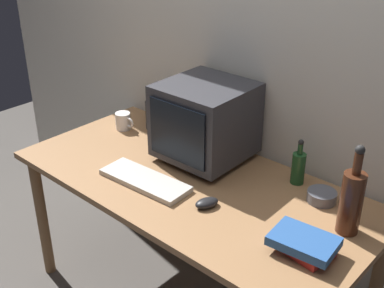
{
  "coord_description": "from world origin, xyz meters",
  "views": [
    {
      "loc": [
        1.26,
        -1.4,
        1.89
      ],
      "look_at": [
        0.0,
        0.0,
        0.92
      ],
      "focal_mm": 46.85,
      "sensor_mm": 36.0,
      "label": 1
    }
  ],
  "objects": [
    {
      "name": "keyboard",
      "position": [
        -0.14,
        -0.15,
        0.75
      ],
      "size": [
        0.43,
        0.18,
        0.02
      ],
      "primitive_type": "cube",
      "rotation": [
        0.0,
        0.0,
        0.06
      ],
      "color": "beige",
      "rests_on": "desk"
    },
    {
      "name": "bottle_tall",
      "position": [
        0.67,
        0.12,
        0.88
      ],
      "size": [
        0.08,
        0.08,
        0.36
      ],
      "color": "#472314",
      "rests_on": "desk"
    },
    {
      "name": "desk",
      "position": [
        0.0,
        0.0,
        0.66
      ],
      "size": [
        1.64,
        0.78,
        0.74
      ],
      "color": "#9E7047",
      "rests_on": "ground"
    },
    {
      "name": "computer_mouse",
      "position": [
        0.18,
        -0.11,
        0.76
      ],
      "size": [
        0.09,
        0.11,
        0.04
      ],
      "primitive_type": "ellipsoid",
      "rotation": [
        0.0,
        0.0,
        -0.35
      ],
      "color": "black",
      "rests_on": "desk"
    },
    {
      "name": "back_wall",
      "position": [
        0.0,
        0.45,
        1.25
      ],
      "size": [
        4.0,
        0.08,
        2.5
      ],
      "primitive_type": "cube",
      "color": "silver",
      "rests_on": "ground"
    },
    {
      "name": "bottle_short",
      "position": [
        0.35,
        0.29,
        0.82
      ],
      "size": [
        0.06,
        0.06,
        0.21
      ],
      "color": "#1E4C23",
      "rests_on": "desk"
    },
    {
      "name": "crt_monitor",
      "position": [
        -0.09,
        0.19,
        0.93
      ],
      "size": [
        0.39,
        0.4,
        0.37
      ],
      "color": "#333338",
      "rests_on": "desk"
    },
    {
      "name": "book_stack",
      "position": [
        0.62,
        -0.1,
        0.78
      ],
      "size": [
        0.24,
        0.18,
        0.07
      ],
      "color": "red",
      "rests_on": "desk"
    },
    {
      "name": "metal_canister",
      "position": [
        -0.51,
        0.27,
        0.82
      ],
      "size": [
        0.09,
        0.09,
        0.15
      ],
      "primitive_type": "cylinder",
      "color": "black",
      "rests_on": "desk"
    },
    {
      "name": "cd_spindle",
      "position": [
        0.5,
        0.24,
        0.76
      ],
      "size": [
        0.12,
        0.12,
        0.04
      ],
      "primitive_type": "cylinder",
      "color": "#595B66",
      "rests_on": "desk"
    },
    {
      "name": "mug",
      "position": [
        -0.62,
        0.15,
        0.79
      ],
      "size": [
        0.12,
        0.08,
        0.09
      ],
      "color": "white",
      "rests_on": "desk"
    }
  ]
}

